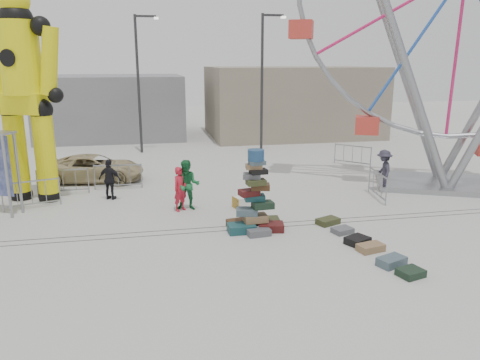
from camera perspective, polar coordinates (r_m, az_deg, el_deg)
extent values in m
plane|color=#9E9E99|center=(15.16, 3.30, -6.65)|extent=(90.00, 90.00, 0.00)
cube|color=#47443F|center=(15.71, 2.75, -5.87)|extent=(40.00, 0.04, 0.01)
cube|color=#47443F|center=(16.07, 2.40, -5.39)|extent=(40.00, 0.04, 0.01)
cube|color=gray|center=(35.45, 6.26, 9.51)|extent=(12.00, 8.00, 5.00)
cube|color=gray|center=(35.92, -15.23, 8.68)|extent=(10.00, 8.00, 4.40)
cylinder|color=#2D2D30|center=(27.54, 2.68, 11.35)|extent=(0.16, 0.16, 8.00)
cube|color=#2D2D30|center=(27.76, 4.05, 19.41)|extent=(1.20, 0.15, 0.12)
cube|color=silver|center=(27.91, 5.31, 19.15)|extent=(0.25, 0.25, 0.12)
cylinder|color=#2D2D30|center=(28.73, -12.28, 11.17)|extent=(0.16, 0.16, 8.00)
cube|color=#2D2D30|center=(28.80, -11.45, 18.99)|extent=(1.20, 0.15, 0.12)
cube|color=silver|center=(28.80, -10.18, 18.85)|extent=(0.25, 0.25, 0.12)
cube|color=#1A484E|center=(15.27, 0.18, -5.90)|extent=(0.88, 0.61, 0.28)
cube|color=#4E1514|center=(15.46, 3.80, -5.72)|extent=(0.91, 0.70, 0.26)
cube|color=#492C17|center=(15.79, -0.15, -5.29)|extent=(0.84, 0.65, 0.24)
cube|color=#393E1F|center=(15.96, 3.36, -5.06)|extent=(0.84, 0.63, 0.26)
cube|color=#5B5D63|center=(15.07, 2.24, -6.33)|extent=(0.80, 0.59, 0.22)
cube|color=black|center=(16.07, 1.47, -4.94)|extent=(0.78, 0.59, 0.24)
cube|color=#8F6D49|center=(15.42, 1.89, -4.67)|extent=(0.79, 0.56, 0.24)
cube|color=#495D68|center=(15.33, 0.87, -3.87)|extent=(0.79, 0.63, 0.22)
cube|color=#1A2E1F|center=(15.31, 2.81, -3.06)|extent=(0.71, 0.52, 0.22)
cube|color=#1A484E|center=(15.37, 1.79, -2.16)|extent=(0.69, 0.49, 0.20)
cube|color=#4E1514|center=(15.23, 1.11, -1.54)|extent=(0.71, 0.56, 0.20)
cube|color=#492C17|center=(15.19, 2.49, -0.82)|extent=(0.67, 0.52, 0.20)
cube|color=#393E1F|center=(15.01, 1.97, -0.27)|extent=(0.64, 0.46, 0.18)
cube|color=#5B5D63|center=(15.08, 1.46, 0.49)|extent=(0.65, 0.52, 0.18)
cube|color=black|center=(15.00, 2.27, 1.05)|extent=(0.58, 0.43, 0.15)
cube|color=#8F6D49|center=(14.99, 1.70, 1.65)|extent=(0.56, 0.41, 0.15)
cube|color=#495D68|center=(14.89, 2.10, 2.12)|extent=(0.54, 0.39, 0.13)
cylinder|color=navy|center=(14.87, 1.96, 3.05)|extent=(0.53, 0.53, 0.35)
sphere|color=black|center=(20.87, -25.06, -1.63)|extent=(0.86, 0.86, 0.86)
cylinder|color=yellow|center=(20.52, -25.54, 2.76)|extent=(0.79, 0.79, 3.61)
sphere|color=black|center=(20.28, -26.09, 7.75)|extent=(0.90, 0.90, 0.90)
sphere|color=black|center=(20.19, -22.17, -1.84)|extent=(0.86, 0.86, 0.86)
cylinder|color=yellow|center=(19.83, -22.61, 2.70)|extent=(0.79, 0.79, 3.61)
sphere|color=black|center=(19.58, -23.12, 7.87)|extent=(0.90, 0.90, 0.90)
cube|color=yellow|center=(19.91, -24.70, 8.46)|extent=(1.80, 1.41, 0.79)
cylinder|color=yellow|center=(19.85, -25.22, 13.30)|extent=(1.47, 1.47, 2.70)
sphere|color=black|center=(19.90, -25.65, 17.18)|extent=(1.24, 1.24, 1.24)
sphere|color=yellow|center=(19.96, -25.87, 19.10)|extent=(1.13, 1.13, 1.13)
sphere|color=black|center=(19.36, -23.16, 16.87)|extent=(0.72, 0.72, 0.72)
cylinder|color=yellow|center=(19.20, -22.21, 13.27)|extent=(1.08, 0.88, 2.54)
sphere|color=black|center=(19.18, -21.57, 9.60)|extent=(0.59, 0.59, 0.59)
cube|color=gray|center=(22.70, 23.50, -0.42)|extent=(6.50, 5.39, 0.22)
cylinder|color=gray|center=(20.82, 20.24, 10.89)|extent=(3.69, 1.93, 9.10)
cylinder|color=gray|center=(22.82, 19.67, 11.16)|extent=(3.69, 1.93, 9.10)
cube|color=red|center=(22.39, 23.90, 3.47)|extent=(1.34, 1.34, 0.79)
cylinder|color=gray|center=(18.41, -25.96, 0.54)|extent=(0.10, 0.10, 2.99)
cube|color=silver|center=(17.84, 0.64, -2.68)|extent=(0.99, 0.73, 0.41)
cube|color=#393E1F|center=(16.32, 10.67, -4.96)|extent=(0.90, 0.74, 0.20)
cube|color=#5B5D63|center=(15.60, 12.38, -6.02)|extent=(0.75, 0.65, 0.18)
cube|color=black|center=(14.78, 14.13, -7.18)|extent=(0.86, 0.80, 0.23)
cube|color=#8F6D49|center=(14.37, 15.64, -7.94)|extent=(0.86, 0.62, 0.21)
cube|color=#495D68|center=(13.57, 17.99, -9.41)|extent=(0.90, 0.73, 0.24)
cube|color=#1A2E1F|center=(13.11, 20.08, -10.56)|extent=(0.75, 0.67, 0.20)
imported|color=#B4192A|center=(17.40, -7.31, -1.09)|extent=(0.72, 0.69, 1.66)
imported|color=#1A6A35|center=(17.45, -6.40, -0.62)|extent=(1.05, 0.90, 1.90)
imported|color=black|center=(19.38, -15.58, 0.05)|extent=(1.04, 0.78, 1.64)
imported|color=#2A2836|center=(20.78, 17.11, 1.10)|extent=(0.92, 1.28, 1.79)
imported|color=tan|center=(22.57, -17.37, 1.38)|extent=(4.72, 2.73, 1.24)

